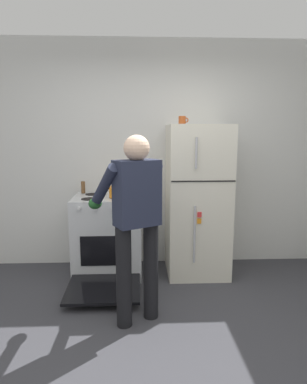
% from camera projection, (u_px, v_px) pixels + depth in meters
% --- Properties ---
extents(ground, '(8.00, 8.00, 0.00)m').
position_uv_depth(ground, '(163.00, 361.00, 2.38)').
color(ground, '#38383D').
extents(kitchen_wall_back, '(6.00, 0.10, 2.70)m').
position_uv_depth(kitchen_wall_back, '(152.00, 155.00, 4.07)').
color(kitchen_wall_back, silver).
rests_on(kitchen_wall_back, ground).
extents(refrigerator, '(0.68, 0.72, 1.71)m').
position_uv_depth(refrigerator, '(197.00, 201.00, 3.80)').
color(refrigerator, silver).
rests_on(refrigerator, ground).
extents(stove_range, '(0.76, 1.22, 0.91)m').
position_uv_depth(stove_range, '(108.00, 236.00, 3.81)').
color(stove_range, silver).
rests_on(stove_range, ground).
extents(person_cook, '(0.67, 0.73, 1.60)m').
position_uv_depth(person_cook, '(135.00, 213.00, 2.76)').
color(person_cook, black).
rests_on(person_cook, ground).
extents(red_pot, '(0.37, 0.27, 0.11)m').
position_uv_depth(red_pot, '(121.00, 192.00, 3.69)').
color(red_pot, orange).
rests_on(red_pot, stove_range).
extents(coffee_mug, '(0.11, 0.08, 0.10)m').
position_uv_depth(coffee_mug, '(182.00, 120.00, 3.69)').
color(coffee_mug, '#B24C1E').
rests_on(coffee_mug, refrigerator).
extents(pepper_mill, '(0.05, 0.05, 0.14)m').
position_uv_depth(pepper_mill, '(83.00, 187.00, 3.92)').
color(pepper_mill, brown).
rests_on(pepper_mill, stove_range).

